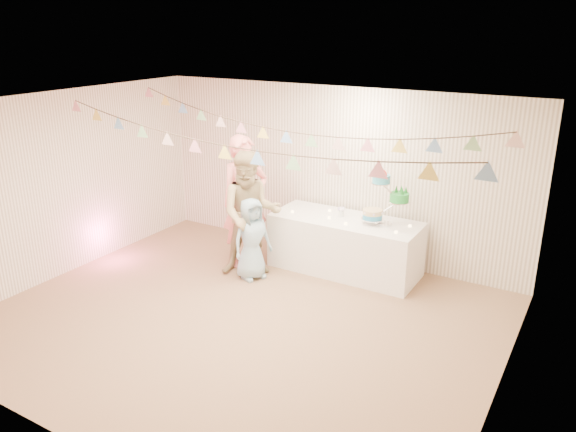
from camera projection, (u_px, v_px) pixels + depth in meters
The scene contains 25 objects.
floor at pixel (241, 320), 6.91m from camera, with size 6.00×6.00×0.00m, color #826046.
ceiling at pixel (234, 107), 6.05m from camera, with size 6.00×6.00×0.00m, color white.
back_wall at pixel (334, 173), 8.51m from camera, with size 6.00×6.00×0.00m, color white.
front_wall at pixel (55, 311), 4.45m from camera, with size 6.00×6.00×0.00m, color white.
left_wall at pixel (65, 184), 7.92m from camera, with size 5.00×5.00×0.00m, color white.
right_wall at pixel (511, 277), 5.04m from camera, with size 5.00×5.00×0.00m, color white.
table at pixel (345, 245), 8.15m from camera, with size 2.15×0.86×0.80m, color white.
cake_stand at pixel (385, 203), 7.70m from camera, with size 0.66×0.39×0.74m, color silver, non-canonical shape.
cake_bottom at pixel (372, 222), 7.81m from camera, with size 0.31×0.31×0.15m, color #2886BB, non-canonical shape.
cake_middle at pixel (399, 204), 7.69m from camera, with size 0.27×0.27×0.22m, color green, non-canonical shape.
cake_top_tier at pixel (381, 185), 7.62m from camera, with size 0.25×0.25×0.19m, color #3EA9C3, non-canonical shape.
platter at pixel (308, 216), 8.28m from camera, with size 0.36×0.36×0.02m, color white.
posy at pixel (341, 215), 8.10m from camera, with size 0.13×0.13×0.15m, color white, non-canonical shape.
person_adult_a at pixel (245, 201), 8.21m from camera, with size 0.72×0.47×1.96m, color #FC8683.
person_adult_b at pixel (251, 214), 7.92m from camera, with size 0.88×0.68×1.80m, color tan.
person_child at pixel (252, 239), 7.86m from camera, with size 0.58×0.38×1.18m, color #93BBD1.
bunting_back at pixel (286, 116), 7.03m from camera, with size 5.60×1.10×0.40m, color pink, non-canonical shape.
bunting_front at pixel (224, 136), 5.98m from camera, with size 5.60×0.90×0.36m, color #72A5E5, non-canonical shape.
tealight_0 at pixel (292, 212), 8.28m from camera, with size 0.04×0.04×0.03m, color #FFD88C.
tealight_1 at pixel (330, 210), 8.33m from camera, with size 0.04×0.04×0.03m, color #FFD88C.
tealight_2 at pixel (346, 224), 7.79m from camera, with size 0.04×0.04×0.03m, color #FFD88C.
tealight_3 at pixel (375, 218), 8.03m from camera, with size 0.04×0.04×0.03m, color #FFD88C.
tealight_4 at pixel (396, 232), 7.48m from camera, with size 0.04×0.04×0.03m, color #FFD88C.
tealight_5 at pixel (410, 226), 7.71m from camera, with size 0.04×0.04×0.03m, color #FFD88C.
tealight_6 at pixel (329, 218), 8.03m from camera, with size 0.04×0.04×0.03m, color #FFD88C.
Camera 1 is at (3.60, -4.96, 3.48)m, focal length 35.00 mm.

